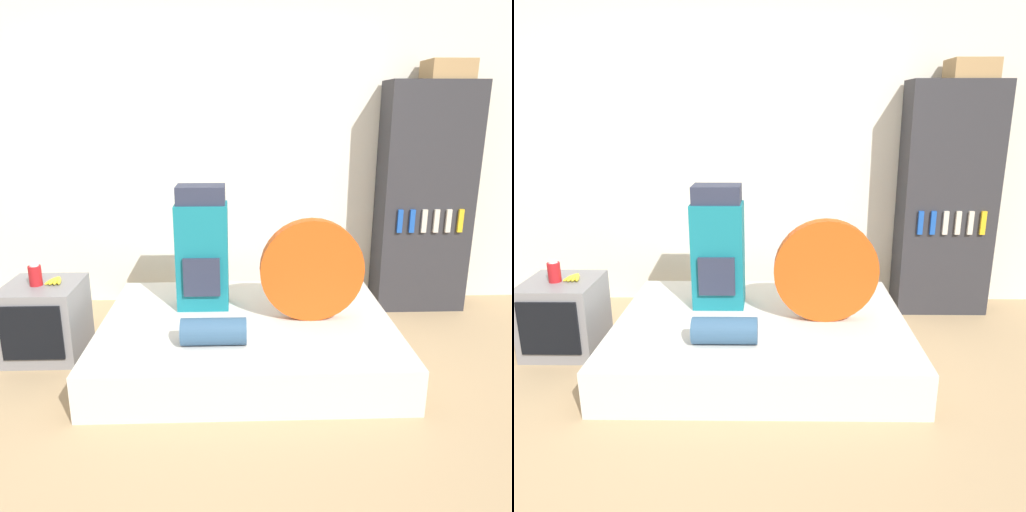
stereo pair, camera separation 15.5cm
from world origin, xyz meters
The scene contains 11 objects.
ground_plane centered at (0.00, 0.00, 0.00)m, with size 16.00×16.00×0.00m, color tan.
wall_back centered at (0.00, 1.76, 1.30)m, with size 8.00×0.05×2.60m.
bed centered at (0.23, 0.61, 0.15)m, with size 1.98×1.54×0.29m.
backpack centered at (-0.09, 0.86, 0.72)m, with size 0.37×0.29×0.89m.
tent_bag centered at (0.66, 0.60, 0.64)m, with size 0.70×0.10×0.70m.
sleeping_roll centered at (0.02, 0.22, 0.37)m, with size 0.40×0.17×0.17m.
television centered at (-1.19, 0.70, 0.26)m, with size 0.50×0.52×0.52m.
canister centered at (-1.21, 0.69, 0.60)m, with size 0.09×0.09×0.15m.
banana_bunch centered at (-1.10, 0.74, 0.54)m, with size 0.12×0.17×0.03m.
bookshelf centered at (1.74, 1.53, 0.95)m, with size 0.75×0.37×1.90m.
cardboard_box centered at (1.83, 1.54, 1.98)m, with size 0.35×0.31×0.15m.
Camera 2 is at (0.33, -2.58, 1.68)m, focal length 35.00 mm.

